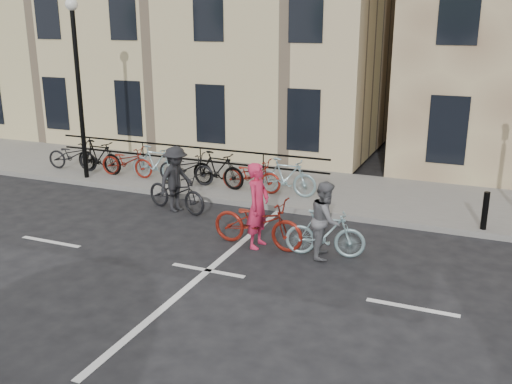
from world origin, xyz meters
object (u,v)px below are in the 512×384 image
at_px(cyclist_pink, 258,218).
at_px(cyclist_dark, 176,186).
at_px(cyclist_grey, 325,227).
at_px(lamp_post, 77,68).

distance_m(cyclist_pink, cyclist_dark, 3.27).
relative_size(cyclist_grey, cyclist_dark, 0.86).
xyz_separation_m(cyclist_grey, cyclist_dark, (-4.44, 1.43, 0.02)).
bearing_deg(cyclist_grey, lamp_post, 61.10).
height_order(lamp_post, cyclist_grey, lamp_post).
height_order(lamp_post, cyclist_pink, lamp_post).
bearing_deg(cyclist_grey, cyclist_dark, 61.40).
xyz_separation_m(lamp_post, cyclist_pink, (6.92, -2.81, -2.83)).
bearing_deg(lamp_post, cyclist_dark, -18.54).
xyz_separation_m(lamp_post, cyclist_dark, (4.00, -1.34, -2.81)).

